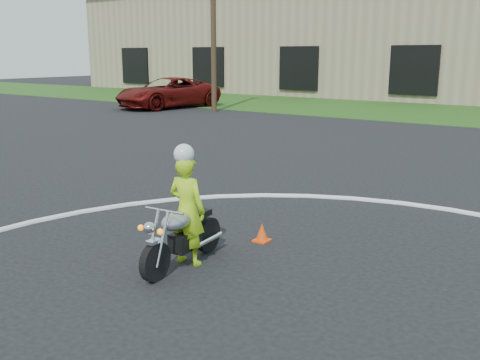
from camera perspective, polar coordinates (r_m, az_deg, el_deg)
The scene contains 4 objects.
primary_motorcycle at distance 7.62m, azimuth -6.23°, elevation -5.89°, with size 0.63×1.80×0.94m.
rider_primary_grp at distance 7.60m, azimuth -5.69°, elevation -2.86°, with size 0.61×0.43×1.75m.
pickup_grp at distance 30.78m, azimuth -7.70°, elevation 9.22°, with size 3.91×6.49×1.69m.
warehouse at distance 46.17m, azimuth 9.10°, elevation 14.60°, with size 41.00×17.00×8.30m.
Camera 1 is at (2.36, -1.43, 2.95)m, focal length 40.00 mm.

